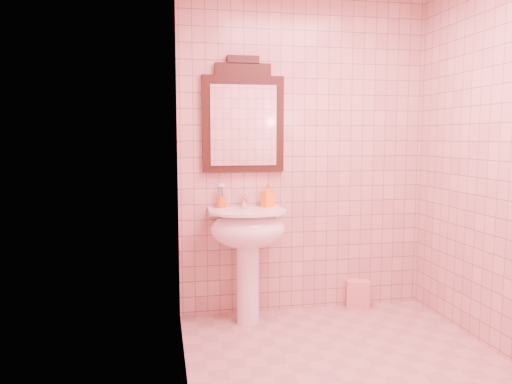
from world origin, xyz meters
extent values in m
plane|color=tan|center=(0.00, 0.00, 0.00)|extent=(2.20, 2.20, 0.00)
cube|color=#D4AA94|center=(0.00, 1.10, 1.25)|extent=(2.00, 0.02, 2.50)
cylinder|color=white|center=(-0.50, 0.88, 0.35)|extent=(0.17, 0.17, 0.70)
ellipsoid|color=white|center=(-0.50, 0.86, 0.72)|extent=(0.56, 0.46, 0.28)
cube|color=white|center=(-0.50, 1.03, 0.83)|extent=(0.56, 0.15, 0.05)
cylinder|color=white|center=(-0.50, 0.86, 0.85)|extent=(0.58, 0.58, 0.02)
cylinder|color=white|center=(-0.50, 1.03, 0.91)|extent=(0.04, 0.04, 0.09)
cylinder|color=white|center=(-0.50, 0.97, 0.94)|extent=(0.02, 0.10, 0.02)
cylinder|color=white|center=(-0.50, 0.92, 0.93)|extent=(0.02, 0.02, 0.04)
cube|color=white|center=(-0.50, 1.04, 0.96)|extent=(0.01, 0.07, 0.01)
cube|color=black|center=(-0.50, 1.08, 1.50)|extent=(0.63, 0.05, 0.73)
cube|color=black|center=(-0.50, 1.08, 1.91)|extent=(0.43, 0.05, 0.09)
cube|color=black|center=(-0.50, 1.08, 1.98)|extent=(0.24, 0.05, 0.06)
cube|color=white|center=(-0.50, 1.05, 1.49)|extent=(0.51, 0.01, 0.61)
cylinder|color=orange|center=(-0.67, 1.03, 0.91)|extent=(0.07, 0.07, 0.09)
cylinder|color=silver|center=(-0.66, 1.03, 0.94)|extent=(0.01, 0.01, 0.16)
cylinder|color=#338CD8|center=(-0.66, 1.05, 0.94)|extent=(0.01, 0.01, 0.16)
cylinder|color=#E5334C|center=(-0.68, 1.05, 0.94)|extent=(0.01, 0.01, 0.16)
cylinder|color=#3FBF59|center=(-0.69, 1.04, 0.94)|extent=(0.01, 0.01, 0.16)
cylinder|color=#D8CC4C|center=(-0.69, 1.03, 0.94)|extent=(0.01, 0.01, 0.16)
cylinder|color=purple|center=(-0.68, 1.02, 0.94)|extent=(0.01, 0.01, 0.16)
cylinder|color=#4C4C59|center=(-0.66, 1.02, 0.94)|extent=(0.01, 0.01, 0.16)
imported|color=orange|center=(-0.32, 1.01, 0.95)|extent=(0.11, 0.11, 0.18)
cube|color=#E69E87|center=(0.45, 1.04, 0.11)|extent=(0.21, 0.17, 0.23)
camera|label=1|loc=(-1.13, -2.73, 1.40)|focal=35.00mm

